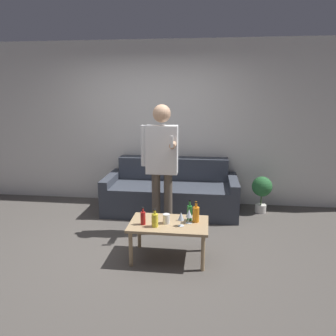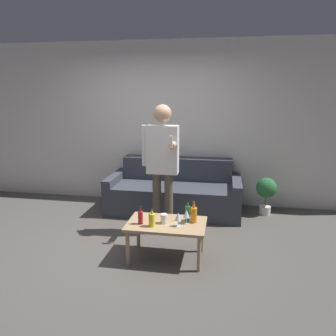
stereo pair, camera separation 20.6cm
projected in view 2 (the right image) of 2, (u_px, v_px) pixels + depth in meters
ground_plane at (127, 250)px, 3.98m from camera, size 16.00×16.00×0.00m
wall_back at (159, 124)px, 5.54m from camera, size 8.00×0.06×2.70m
couch at (175, 192)px, 5.27m from camera, size 2.08×0.93×0.82m
coffee_table at (166, 227)px, 3.72m from camera, size 0.89×0.55×0.44m
bottle_orange at (140, 217)px, 3.66m from camera, size 0.06×0.06×0.20m
bottle_green at (152, 219)px, 3.59m from camera, size 0.07×0.07×0.20m
bottle_dark at (194, 214)px, 3.70m from camera, size 0.08×0.08×0.24m
bottle_yellow at (188, 213)px, 3.75m from camera, size 0.06×0.06×0.24m
wine_glass_near at (178, 217)px, 3.58m from camera, size 0.07×0.07×0.16m
wine_glass_far at (187, 214)px, 3.66m from camera, size 0.07×0.07×0.16m
cup_on_table at (164, 219)px, 3.68m from camera, size 0.08×0.08×0.11m
person_standing_front at (162, 159)px, 4.27m from camera, size 0.48×0.44×1.73m
potted_plant at (266, 190)px, 5.08m from camera, size 0.32×0.32×0.59m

